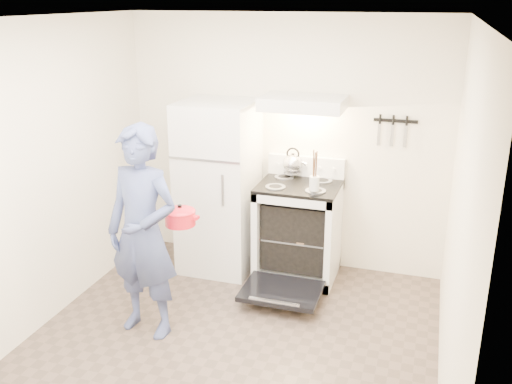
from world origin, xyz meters
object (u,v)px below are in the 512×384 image
Objects in this scene: refrigerator at (219,187)px; person at (143,233)px; stove_body at (298,232)px; tea_kettle at (293,162)px; dutch_oven at (180,218)px.

person is (-0.14, -1.30, 0.02)m from refrigerator.
refrigerator is 1.85× the size of stove_body.
refrigerator is 5.84× the size of tea_kettle.
tea_kettle is at bearing 19.62° from refrigerator.
person is at bearing -125.24° from dutch_oven.
tea_kettle is (-0.12, 0.22, 0.64)m from stove_body.
refrigerator reaches higher than tea_kettle.
stove_body is 1.37m from dutch_oven.
refrigerator is 1.31m from person.
stove_body is 0.68m from tea_kettle.
stove_body is 0.53× the size of person.
tea_kettle is 1.43m from dutch_oven.
stove_body is at bearing 54.49° from dutch_oven.
person is 5.40× the size of dutch_oven.
stove_body is (0.81, 0.02, -0.39)m from refrigerator.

